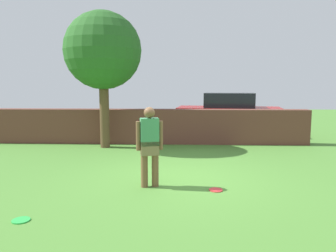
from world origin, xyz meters
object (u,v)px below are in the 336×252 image
(car, at_px, (229,113))
(frisbee_red, at_px, (216,190))
(person, at_px, (150,143))
(tree, at_px, (103,51))
(frisbee_green, at_px, (21,220))

(car, distance_m, frisbee_red, 7.44)
(person, bearing_deg, tree, -78.82)
(tree, height_order, frisbee_red, tree)
(frisbee_green, height_order, frisbee_red, same)
(tree, bearing_deg, frisbee_red, -53.30)
(tree, xyz_separation_m, frisbee_red, (3.17, -4.26, -3.10))
(frisbee_green, bearing_deg, tree, 90.47)
(person, xyz_separation_m, frisbee_green, (-1.81, -1.72, -0.89))
(tree, relative_size, person, 2.70)
(person, height_order, frisbee_red, person)
(person, height_order, car, car)
(frisbee_red, bearing_deg, frisbee_green, -153.94)
(person, xyz_separation_m, car, (2.63, 7.08, -0.04))
(tree, relative_size, car, 0.99)
(frisbee_red, bearing_deg, car, 79.72)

